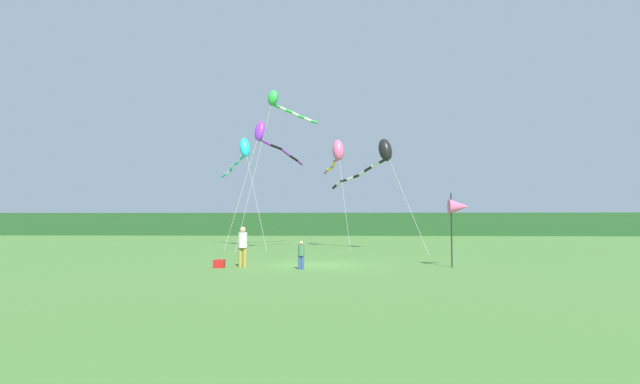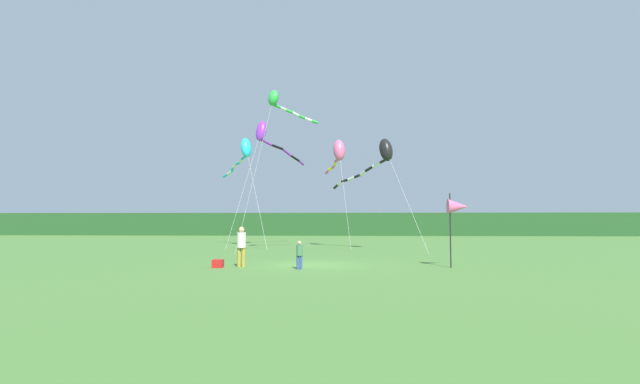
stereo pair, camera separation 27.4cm
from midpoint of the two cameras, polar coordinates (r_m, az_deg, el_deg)
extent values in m
plane|color=#477533|center=(23.46, -0.49, -8.62)|extent=(120.00, 120.00, 0.00)
cube|color=#234C23|center=(68.34, 1.96, -3.82)|extent=(108.00, 3.28, 3.19)
cylinder|color=olive|center=(22.67, -9.20, -7.63)|extent=(0.18, 0.18, 0.89)
cylinder|color=olive|center=(22.63, -8.69, -7.65)|extent=(0.18, 0.18, 0.89)
cylinder|color=silver|center=(22.61, -8.93, -5.63)|extent=(0.41, 0.41, 0.70)
sphere|color=tan|center=(22.59, -8.92, -4.42)|extent=(0.26, 0.26, 0.26)
cylinder|color=#334C8C|center=(21.34, -2.26, -8.34)|extent=(0.12, 0.12, 0.60)
cylinder|color=#334C8C|center=(21.33, -1.89, -8.34)|extent=(0.12, 0.12, 0.60)
cylinder|color=#3F724C|center=(21.29, -2.07, -6.91)|extent=(0.27, 0.27, 0.47)
sphere|color=tan|center=(21.28, -2.07, -6.04)|extent=(0.17, 0.17, 0.17)
cube|color=red|center=(22.56, -11.64, -8.29)|extent=(0.46, 0.44, 0.37)
cylinder|color=black|center=(22.89, 15.49, -4.38)|extent=(0.06, 0.06, 3.39)
cone|color=#E5598C|center=(22.97, 16.31, -1.66)|extent=(0.90, 0.70, 0.70)
cylinder|color=#B2B2B2|center=(37.60, -8.75, 0.57)|extent=(1.94, 3.69, 9.41)
ellipsoid|color=purple|center=(39.79, -6.78, 7.17)|extent=(1.30, 1.39, 1.86)
cylinder|color=purple|center=(40.11, -6.17, 5.87)|extent=(0.88, 1.20, 0.47)
cylinder|color=black|center=(40.96, -4.91, 5.33)|extent=(0.97, 1.13, 0.41)
cylinder|color=purple|center=(41.86, -3.78, 4.71)|extent=(0.78, 1.27, 0.59)
cylinder|color=black|center=(42.85, -2.82, 4.02)|extent=(0.79, 1.25, 0.52)
cylinder|color=purple|center=(43.93, -2.09, 3.50)|extent=(0.50, 1.31, 0.39)
cylinder|color=#B2B2B2|center=(32.09, -7.47, 2.23)|extent=(2.14, 1.90, 10.52)
ellipsoid|color=green|center=(33.74, -5.30, 11.01)|extent=(1.15, 1.15, 1.20)
cylinder|color=green|center=(33.76, -4.91, 10.11)|extent=(0.57, 0.54, 0.32)
cylinder|color=white|center=(34.07, -4.20, 9.81)|extent=(0.50, 0.58, 0.27)
cylinder|color=green|center=(34.36, -3.47, 9.53)|extent=(0.60, 0.50, 0.32)
cylinder|color=white|center=(34.62, -2.72, 9.20)|extent=(0.56, 0.56, 0.33)
cylinder|color=green|center=(34.89, -1.98, 8.88)|extent=(0.59, 0.51, 0.32)
cylinder|color=white|center=(35.13, -1.21, 8.58)|extent=(0.60, 0.49, 0.33)
cylinder|color=green|center=(35.39, -0.45, 8.31)|extent=(0.57, 0.52, 0.27)
cylinder|color=#B2B2B2|center=(32.56, 10.41, -0.83)|extent=(2.39, 3.42, 7.12)
ellipsoid|color=black|center=(34.45, 8.03, 4.96)|extent=(1.54, 1.68, 1.91)
cylinder|color=black|center=(34.67, 7.72, 3.66)|extent=(0.53, 0.79, 0.33)
cylinder|color=white|center=(35.20, 6.94, 3.25)|extent=(0.72, 0.71, 0.43)
cylinder|color=black|center=(35.68, 6.06, 2.75)|extent=(0.70, 0.73, 0.45)
cylinder|color=white|center=(36.23, 5.34, 2.27)|extent=(0.55, 0.80, 0.42)
cylinder|color=black|center=(36.83, 4.70, 1.91)|extent=(0.61, 0.75, 0.31)
cylinder|color=white|center=(37.39, 3.97, 1.62)|extent=(0.67, 0.72, 0.35)
cylinder|color=black|center=(37.91, 3.18, 1.37)|extent=(0.69, 0.68, 0.28)
cylinder|color=white|center=(38.51, 2.57, 1.08)|extent=(0.49, 0.81, 0.39)
cylinder|color=black|center=(39.17, 2.14, 0.68)|extent=(0.54, 0.81, 0.43)
cylinder|color=#B2B2B2|center=(35.95, 3.18, -0.73)|extent=(0.90, 2.60, 7.59)
ellipsoid|color=#E5598C|center=(37.60, 2.49, 4.96)|extent=(1.27, 1.51, 1.86)
cylinder|color=#E5598C|center=(37.79, 2.26, 3.79)|extent=(0.51, 0.71, 0.32)
cylinder|color=yellow|center=(38.39, 1.99, 3.42)|extent=(0.27, 0.74, 0.42)
cylinder|color=#E5598C|center=(39.01, 1.82, 3.04)|extent=(0.39, 0.73, 0.34)
cylinder|color=yellow|center=(39.60, 1.45, 2.75)|extent=(0.54, 0.70, 0.32)
cylinder|color=#E5598C|center=(40.17, 1.07, 2.42)|extent=(0.44, 0.75, 0.41)
cylinder|color=#B2B2B2|center=(36.91, -7.35, -0.49)|extent=(2.34, 3.36, 7.97)
ellipsoid|color=#1EB7CC|center=(39.16, -8.53, 5.22)|extent=(1.37, 1.44, 1.78)
cylinder|color=#1EB7CC|center=(39.44, -8.78, 4.06)|extent=(0.66, 0.83, 0.37)
cylinder|color=white|center=(40.20, -9.12, 3.69)|extent=(0.52, 0.88, 0.34)
cylinder|color=#1EB7CC|center=(40.97, -9.48, 3.38)|extent=(0.68, 0.80, 0.31)
cylinder|color=white|center=(41.73, -9.89, 3.08)|extent=(0.60, 0.85, 0.34)
cylinder|color=#1EB7CC|center=(42.51, -10.13, 2.68)|extent=(0.51, 0.91, 0.47)
cylinder|color=white|center=(43.27, -10.44, 2.26)|extent=(0.70, 0.81, 0.39)
cylinder|color=#1EB7CC|center=(44.00, -10.91, 1.93)|extent=(0.71, 0.80, 0.36)
camera|label=1|loc=(0.14, -89.73, -0.02)|focal=27.05mm
camera|label=2|loc=(0.14, 90.27, 0.02)|focal=27.05mm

